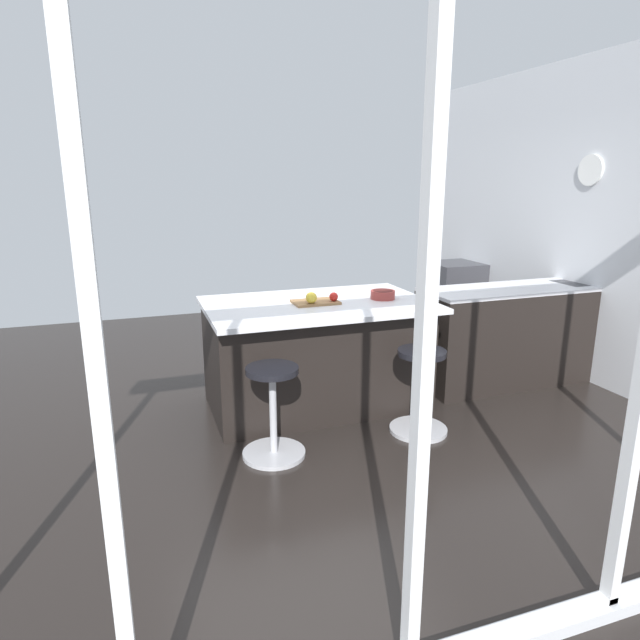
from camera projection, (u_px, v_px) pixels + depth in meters
name	position (u px, v px, depth m)	size (l,w,h in m)	color
ground_plane	(310.00, 399.00, 4.77)	(7.09, 7.09, 0.00)	black
window_panel_rear	(566.00, 164.00, 1.79)	(5.41, 0.12, 2.97)	silver
interior_partition_left	(575.00, 220.00, 5.26)	(0.15, 5.46, 2.97)	silver
sink_cabinet	(548.00, 330.00, 5.25)	(2.60, 0.60, 1.19)	black
oven_range	(453.00, 298.00, 6.76)	(0.60, 0.61, 0.88)	#38383D
kitchen_island	(316.00, 353.00, 4.56)	(1.81, 1.15, 0.90)	black
stool_by_window	(420.00, 394.00, 4.10)	(0.44, 0.44, 0.65)	#B7B7BC
stool_middle	(273.00, 415.00, 3.74)	(0.44, 0.44, 0.65)	#B7B7BC
cutting_board	(315.00, 302.00, 4.37)	(0.36, 0.24, 0.02)	olive
apple_yellow	(311.00, 298.00, 4.27)	(0.09, 0.09, 0.09)	gold
apple_red	(334.00, 297.00, 4.35)	(0.07, 0.07, 0.07)	red
fruit_bowl	(383.00, 294.00, 4.53)	(0.20, 0.20, 0.07)	#993833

